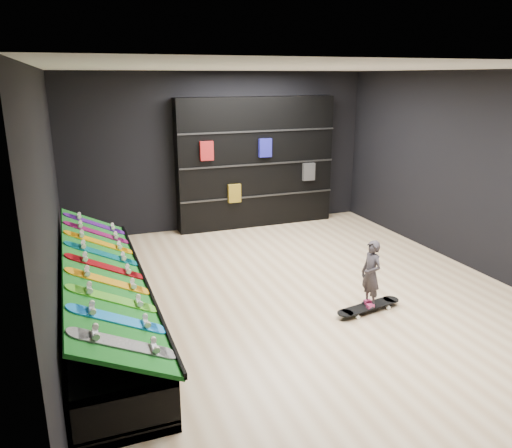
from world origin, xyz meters
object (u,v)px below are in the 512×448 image
object	(u,v)px
floor_skateboard	(369,309)
child	(370,287)
back_shelving	(256,163)
display_rack	(104,305)

from	to	relation	value
floor_skateboard	child	bearing A→B (deg)	170.14
back_shelving	child	distance (m)	4.29
back_shelving	floor_skateboard	bearing A→B (deg)	-90.53
back_shelving	display_rack	bearing A→B (deg)	-134.21
back_shelving	child	size ratio (longest dim) A/B	6.06
floor_skateboard	back_shelving	bearing A→B (deg)	79.60
back_shelving	floor_skateboard	distance (m)	4.36
display_rack	child	bearing A→B (deg)	-15.25
back_shelving	child	bearing A→B (deg)	-90.53
display_rack	floor_skateboard	bearing A→B (deg)	-15.25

